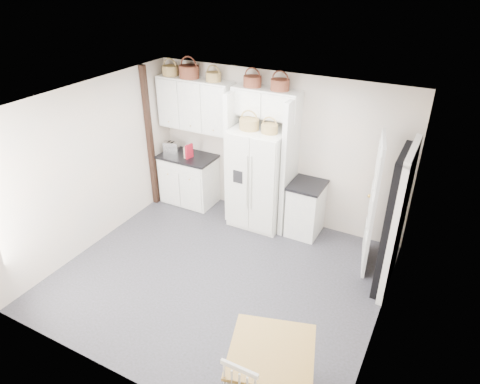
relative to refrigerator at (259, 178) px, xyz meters
The scene contains 29 objects.
floor 1.86m from the refrigerator, 84.77° to the right, with size 4.50×4.50×0.00m, color #2C2C2C.
ceiling 2.39m from the refrigerator, 84.77° to the right, with size 4.50×4.50×0.00m, color white.
wall_back 0.58m from the refrigerator, 67.46° to the left, with size 4.50×4.50×0.00m, color beige.
wall_left 2.70m from the refrigerator, 142.04° to the right, with size 4.00×4.00×0.00m, color beige.
wall_right 2.94m from the refrigerator, 34.32° to the right, with size 4.00×4.00×0.00m, color beige.
refrigerator is the anchor object (origin of this frame).
base_cab_left 1.55m from the refrigerator, behind, with size 0.99×0.62×0.91m, color white.
base_cab_right 0.94m from the refrigerator, ahead, with size 0.51×0.61×0.89m, color white.
dining_table 3.53m from the refrigerator, 62.32° to the right, with size 0.84×0.84×0.70m, color #AA7C2A.
windsor_chair 3.73m from the refrigerator, 65.97° to the right, with size 0.45×0.41×0.93m, color white.
counter_left 1.49m from the refrigerator, behind, with size 1.03×0.66×0.04m, color black.
counter_right 0.84m from the refrigerator, ahead, with size 0.55×0.65×0.04m, color black.
toaster 1.87m from the refrigerator, behind, with size 0.28×0.16×0.19m, color silver.
cookbook_red 1.42m from the refrigerator, behind, with size 0.04×0.17×0.26m, color #B01326.
cookbook_cream 1.46m from the refrigerator, behind, with size 0.03×0.14×0.21m, color beige.
basket_upper_a 2.42m from the refrigerator, behind, with size 0.29×0.29×0.16m, color olive.
basket_upper_b 2.15m from the refrigerator, behind, with size 0.35×0.35×0.21m, color #531B16.
basket_upper_c 1.84m from the refrigerator, 168.84° to the left, with size 0.26×0.26×0.15m, color olive.
basket_bridge_a 1.59m from the refrigerator, 142.84° to the left, with size 0.30×0.30×0.17m, color #531B16.
basket_bridge_b 1.59m from the refrigerator, 40.92° to the left, with size 0.30×0.30×0.17m, color #531B16.
basket_fridge_a 0.98m from the refrigerator, 147.18° to the right, with size 0.32×0.32×0.17m, color olive.
basket_fridge_b 0.97m from the refrigerator, 26.60° to the right, with size 0.26×0.26×0.14m, color olive.
upper_cabinet 1.71m from the refrigerator, behind, with size 1.40×0.34×0.90m, color white.
bridge_cabinet 1.27m from the refrigerator, 90.00° to the left, with size 1.12×0.34×0.45m, color white.
fridge_panel_left 0.58m from the refrigerator, behind, with size 0.08×0.60×2.30m, color white.
fridge_panel_right 0.58m from the refrigerator, ahead, with size 0.08×0.60×2.30m, color white.
trim_post 2.11m from the refrigerator, behind, with size 0.09×0.09×2.60m, color black.
doorway_void 2.40m from the refrigerator, 15.45° to the right, with size 0.18×0.85×2.05m, color black.
door_slab 1.98m from the refrigerator, ahead, with size 0.80×0.04×2.05m, color white.
Camera 1 is at (2.58, -4.24, 4.14)m, focal length 32.00 mm.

